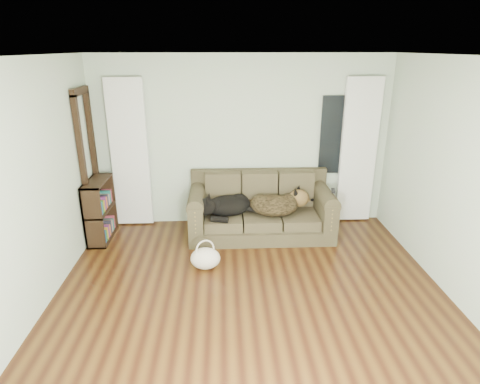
{
  "coord_description": "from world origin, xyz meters",
  "views": [
    {
      "loc": [
        -0.3,
        -3.53,
        2.68
      ],
      "look_at": [
        -0.07,
        1.6,
        0.81
      ],
      "focal_mm": 30.0,
      "sensor_mm": 36.0,
      "label": 1
    }
  ],
  "objects_px": {
    "dog_shepherd": "(276,205)",
    "bookshelf": "(100,207)",
    "sofa": "(261,206)",
    "tote_bag": "(205,257)",
    "dog_black_lab": "(226,206)"
  },
  "relations": [
    {
      "from": "dog_shepherd",
      "to": "bookshelf",
      "type": "height_order",
      "value": "bookshelf"
    },
    {
      "from": "sofa",
      "to": "tote_bag",
      "type": "height_order",
      "value": "sofa"
    },
    {
      "from": "sofa",
      "to": "bookshelf",
      "type": "height_order",
      "value": "bookshelf"
    },
    {
      "from": "dog_black_lab",
      "to": "tote_bag",
      "type": "relative_size",
      "value": 1.78
    },
    {
      "from": "sofa",
      "to": "dog_shepherd",
      "type": "bearing_deg",
      "value": -17.94
    },
    {
      "from": "tote_bag",
      "to": "dog_black_lab",
      "type": "bearing_deg",
      "value": 73.21
    },
    {
      "from": "dog_black_lab",
      "to": "bookshelf",
      "type": "bearing_deg",
      "value": 168.0
    },
    {
      "from": "sofa",
      "to": "dog_black_lab",
      "type": "distance_m",
      "value": 0.53
    },
    {
      "from": "dog_shepherd",
      "to": "tote_bag",
      "type": "height_order",
      "value": "dog_shepherd"
    },
    {
      "from": "dog_shepherd",
      "to": "sofa",
      "type": "bearing_deg",
      "value": -8.71
    },
    {
      "from": "dog_black_lab",
      "to": "bookshelf",
      "type": "xyz_separation_m",
      "value": [
        -1.83,
        0.02,
        0.02
      ]
    },
    {
      "from": "sofa",
      "to": "dog_shepherd",
      "type": "xyz_separation_m",
      "value": [
        0.22,
        -0.07,
        0.04
      ]
    },
    {
      "from": "sofa",
      "to": "dog_shepherd",
      "type": "height_order",
      "value": "sofa"
    },
    {
      "from": "tote_bag",
      "to": "sofa",
      "type": "bearing_deg",
      "value": 50.79
    },
    {
      "from": "tote_bag",
      "to": "bookshelf",
      "type": "xyz_separation_m",
      "value": [
        -1.55,
        0.93,
        0.34
      ]
    }
  ]
}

